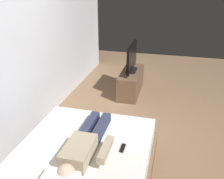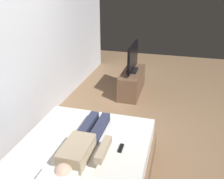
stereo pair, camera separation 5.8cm
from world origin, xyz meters
name	(u,v)px [view 1 (the left image)]	position (x,y,z in m)	size (l,w,h in m)	color
ground_plane	(123,144)	(0.00, 0.00, 0.00)	(10.00, 10.00, 0.00)	#8C6B4C
back_wall	(34,42)	(0.40, 1.56, 1.40)	(6.40, 0.10, 2.80)	silver
bed	(82,171)	(-0.97, 0.29, 0.26)	(1.93, 1.58, 0.54)	brown
person	(84,145)	(-0.94, 0.25, 0.62)	(1.26, 0.46, 0.18)	tan
remote	(123,148)	(-0.79, -0.15, 0.55)	(0.15, 0.04, 0.02)	black
tv_stand	(131,82)	(1.86, 0.23, 0.25)	(1.10, 0.40, 0.50)	brown
tv	(132,58)	(1.86, 0.23, 0.78)	(0.88, 0.20, 0.59)	black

